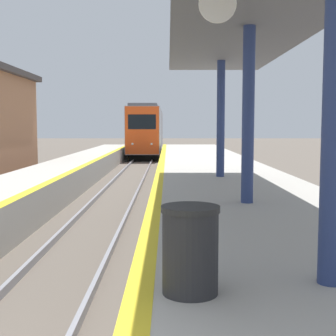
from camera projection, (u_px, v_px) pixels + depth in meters
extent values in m
cube|color=black|center=(148.00, 151.00, 45.67)|extent=(2.22, 19.12, 0.55)
cube|color=#99999E|center=(148.00, 129.00, 45.48)|extent=(2.61, 21.24, 3.67)
cube|color=#E54C19|center=(142.00, 130.00, 34.98)|extent=(2.56, 0.16, 3.60)
cube|color=black|center=(142.00, 122.00, 34.87)|extent=(2.09, 0.06, 1.10)
cube|color=#59595E|center=(148.00, 109.00, 45.31)|extent=(2.22, 20.18, 0.24)
sphere|color=white|center=(133.00, 144.00, 35.02)|extent=(0.18, 0.18, 0.18)
sphere|color=white|center=(152.00, 144.00, 35.01)|extent=(0.18, 0.18, 0.18)
cylinder|color=navy|center=(336.00, 105.00, 4.86)|extent=(0.27, 0.27, 3.82)
cylinder|color=navy|center=(249.00, 116.00, 10.15)|extent=(0.27, 0.27, 3.82)
cylinder|color=navy|center=(221.00, 119.00, 15.44)|extent=(0.27, 0.27, 3.82)
cube|color=#515156|center=(250.00, 21.00, 9.97)|extent=(3.39, 15.93, 0.20)
cylinder|color=white|center=(218.00, 4.00, 6.84)|extent=(0.56, 0.04, 0.56)
cylinder|color=#262628|center=(191.00, 253.00, 4.71)|extent=(0.57, 0.57, 0.83)
cylinder|color=#262626|center=(191.00, 209.00, 4.67)|extent=(0.59, 0.59, 0.06)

